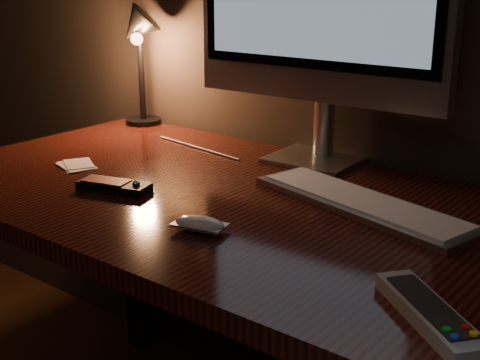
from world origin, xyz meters
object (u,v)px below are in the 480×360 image
Objects in this scene: desk at (290,254)px; keyboard at (362,203)px; mouse at (200,226)px; tv_remote at (429,313)px; media_remote at (114,186)px; desk_lamp at (138,44)px.

desk is 0.20m from keyboard.
keyboard is at bearing 46.04° from mouse.
mouse is (-0.17, -0.28, 0.00)m from keyboard.
keyboard is 0.43m from tv_remote.
mouse is 0.29m from media_remote.
mouse is at bearing -95.36° from desk.
desk is 9.86× the size of media_remote.
desk is 4.61× the size of desk_lamp.
keyboard is at bearing 11.08° from desk.
media_remote is at bearing -149.78° from tv_remote.
desk_lamp is (-0.37, 0.43, 0.22)m from media_remote.
tv_remote is (0.42, -0.30, 0.14)m from desk.
keyboard is 0.88m from desk_lamp.
desk_lamp reaches higher than tv_remote.
tv_remote is at bearing -36.51° from keyboard.
keyboard reaches higher than desk.
desk_lamp reaches higher than keyboard.
mouse is 0.45m from tv_remote.
media_remote is at bearing 155.84° from mouse.
desk is 3.33× the size of keyboard.
tv_remote is at bearing -4.60° from desk_lamp.
desk is at bearing 2.45° from desk_lamp.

